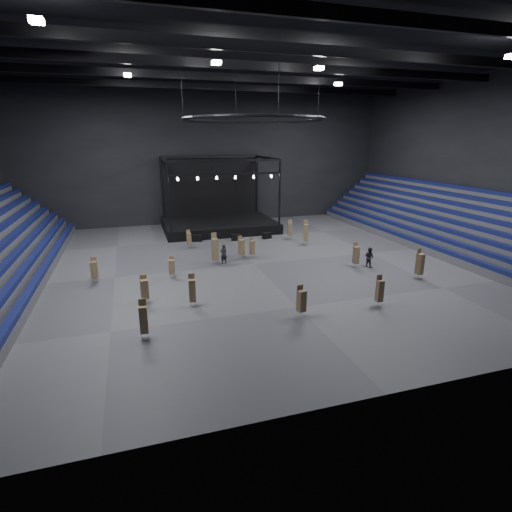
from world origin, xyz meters
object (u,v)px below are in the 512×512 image
object	(u,v)px
flight_case_left	(197,238)
chair_stack_5	(252,247)
flight_case_right	(267,236)
chair_stack_12	(189,239)
chair_stack_6	(172,266)
chair_stack_7	(144,289)
chair_stack_3	(241,247)
chair_stack_14	(143,319)
chair_stack_4	(356,255)
chair_stack_1	(192,290)
man_center	(224,254)
chair_stack_2	(380,290)
chair_stack_9	(306,232)
stage	(218,218)
chair_stack_11	(420,263)
chair_stack_10	(215,249)
chair_stack_8	(301,300)
chair_stack_13	(94,269)
crew_member	(369,257)
flight_case_mid	(236,237)
chair_stack_0	(290,229)

from	to	relation	value
flight_case_left	chair_stack_5	xyz separation A→B (m)	(4.23, -8.10, 0.69)
flight_case_right	chair_stack_12	size ratio (longest dim) A/B	0.53
chair_stack_6	chair_stack_7	world-z (taller)	chair_stack_7
chair_stack_3	chair_stack_14	distance (m)	17.20
chair_stack_4	chair_stack_12	world-z (taller)	chair_stack_4
chair_stack_1	man_center	size ratio (longest dim) A/B	1.26
chair_stack_2	chair_stack_9	size ratio (longest dim) A/B	0.83
chair_stack_2	chair_stack_6	world-z (taller)	chair_stack_2
chair_stack_3	chair_stack_6	world-z (taller)	chair_stack_3
stage	chair_stack_1	bearing A→B (deg)	-106.13
chair_stack_11	chair_stack_10	bearing A→B (deg)	134.13
chair_stack_12	man_center	size ratio (longest dim) A/B	1.05
chair_stack_2	chair_stack_8	size ratio (longest dim) A/B	1.04
chair_stack_13	chair_stack_14	distance (m)	11.62
chair_stack_2	chair_stack_7	bearing A→B (deg)	163.00
chair_stack_1	chair_stack_6	size ratio (longest dim) A/B	1.27
chair_stack_3	chair_stack_11	bearing A→B (deg)	-62.28
chair_stack_4	chair_stack_11	distance (m)	5.56
chair_stack_10	crew_member	bearing A→B (deg)	-27.74
chair_stack_6	chair_stack_8	xyz separation A→B (m)	(7.40, -10.39, 0.17)
chair_stack_2	man_center	world-z (taller)	chair_stack_2
chair_stack_6	chair_stack_13	bearing A→B (deg)	-171.92
flight_case_mid	chair_stack_10	bearing A→B (deg)	-116.90
chair_stack_9	flight_case_left	bearing A→B (deg)	176.46
chair_stack_4	chair_stack_1	bearing A→B (deg)	-167.33
chair_stack_14	chair_stack_6	bearing A→B (deg)	79.04
flight_case_left	chair_stack_14	bearing A→B (deg)	-106.86
flight_case_right	chair_stack_14	distance (m)	25.81
stage	flight_case_mid	size ratio (longest dim) A/B	12.62
chair_stack_0	chair_stack_14	distance (m)	26.49
chair_stack_5	man_center	distance (m)	3.38
chair_stack_5	man_center	xyz separation A→B (m)	(-3.17, -1.16, -0.12)
chair_stack_0	chair_stack_6	size ratio (longest dim) A/B	1.24
flight_case_left	man_center	xyz separation A→B (m)	(1.06, -9.25, 0.57)
chair_stack_8	chair_stack_10	bearing A→B (deg)	90.22
chair_stack_5	chair_stack_13	xyz separation A→B (m)	(-14.46, -3.02, 0.09)
chair_stack_9	chair_stack_13	size ratio (longest dim) A/B	1.28
chair_stack_6	chair_stack_8	distance (m)	12.75
chair_stack_10	crew_member	xyz separation A→B (m)	(13.39, -5.07, -0.60)
flight_case_mid	chair_stack_10	distance (m)	9.26
flight_case_right	chair_stack_11	xyz separation A→B (m)	(7.69, -17.18, 1.01)
chair_stack_5	chair_stack_10	size ratio (longest dim) A/B	0.68
chair_stack_4	chair_stack_0	bearing A→B (deg)	95.59
chair_stack_7	chair_stack_11	world-z (taller)	chair_stack_11
chair_stack_0	chair_stack_9	world-z (taller)	chair_stack_9
chair_stack_6	chair_stack_10	bearing A→B (deg)	46.57
flight_case_left	chair_stack_1	bearing A→B (deg)	-100.12
chair_stack_7	chair_stack_9	size ratio (longest dim) A/B	0.77
chair_stack_13	chair_stack_14	xyz separation A→B (m)	(3.50, -11.08, 0.11)
flight_case_left	chair_stack_13	distance (m)	15.13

